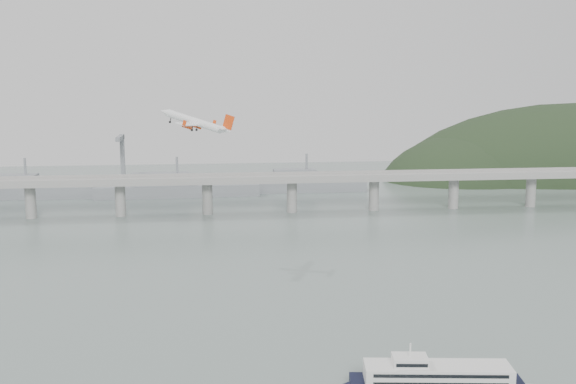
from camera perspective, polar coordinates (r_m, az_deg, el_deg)
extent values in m
plane|color=slate|center=(208.64, 1.87, -12.26)|extent=(900.00, 900.00, 0.00)
cube|color=gray|center=(396.95, -2.53, 1.07)|extent=(800.00, 22.00, 2.20)
cube|color=gray|center=(386.30, -2.41, 1.14)|extent=(800.00, 0.60, 1.80)
cube|color=gray|center=(407.04, -2.65, 1.55)|extent=(800.00, 0.60, 1.80)
cylinder|color=gray|center=(409.82, -20.96, -0.77)|extent=(6.00, 6.00, 21.00)
cylinder|color=gray|center=(400.57, -14.01, -0.65)|extent=(6.00, 6.00, 21.00)
cylinder|color=gray|center=(397.44, -6.84, -0.51)|extent=(6.00, 6.00, 21.00)
cylinder|color=gray|center=(400.58, 0.33, -0.37)|extent=(6.00, 6.00, 21.00)
cylinder|color=gray|center=(409.84, 7.28, -0.23)|extent=(6.00, 6.00, 21.00)
cylinder|color=gray|center=(424.83, 13.83, -0.09)|extent=(6.00, 6.00, 21.00)
cylinder|color=gray|center=(444.95, 19.87, 0.04)|extent=(6.00, 6.00, 21.00)
ellipsoid|color=black|center=(609.26, 22.66, -0.38)|extent=(320.00, 150.00, 156.00)
ellipsoid|color=black|center=(558.37, 14.70, -0.17)|extent=(140.00, 110.00, 96.00)
cube|color=slate|center=(482.56, -21.25, -0.02)|extent=(95.67, 20.15, 8.00)
cube|color=slate|center=(483.87, -22.39, 0.90)|extent=(33.90, 15.02, 8.00)
cylinder|color=slate|center=(480.41, -21.36, 1.87)|extent=(1.60, 1.60, 14.00)
cube|color=slate|center=(462.90, -9.33, 0.12)|extent=(110.55, 21.43, 8.00)
cube|color=slate|center=(462.32, -10.72, 1.08)|extent=(39.01, 16.73, 8.00)
cylinder|color=slate|center=(460.67, -9.38, 2.09)|extent=(1.60, 1.60, 14.00)
cube|color=slate|center=(477.52, 1.57, 0.52)|extent=(85.00, 13.60, 8.00)
cube|color=slate|center=(475.19, 0.56, 1.46)|extent=(29.75, 11.90, 8.00)
cylinder|color=slate|center=(475.35, 1.58, 2.43)|extent=(1.60, 1.60, 14.00)
cube|color=slate|center=(498.60, -13.82, 2.48)|extent=(3.00, 3.00, 40.00)
cube|color=slate|center=(486.99, -14.04, 4.45)|extent=(3.00, 28.00, 3.00)
cube|color=silver|center=(176.06, 12.54, -14.74)|extent=(36.83, 13.41, 4.29)
cube|color=black|center=(171.74, 12.85, -14.98)|extent=(32.28, 4.59, 0.86)
cube|color=black|center=(179.50, 12.27, -13.86)|extent=(32.28, 4.59, 0.86)
cube|color=black|center=(180.31, 12.24, -14.47)|extent=(32.28, 4.59, 0.86)
cube|color=silver|center=(173.55, 10.29, -13.86)|extent=(9.31, 7.12, 2.23)
cube|color=black|center=(170.79, 10.46, -14.26)|extent=(7.65, 1.16, 0.86)
cylinder|color=silver|center=(172.50, 10.32, -13.02)|extent=(0.48, 0.48, 3.43)
cylinder|color=white|center=(290.65, -7.93, 5.95)|extent=(24.06, 14.59, 10.03)
cone|color=white|center=(296.72, -10.41, 6.70)|extent=(5.41, 4.89, 4.18)
cone|color=white|center=(284.99, -5.25, 5.21)|extent=(6.08, 5.00, 4.42)
cube|color=white|center=(290.41, -7.82, 5.72)|extent=(16.41, 30.14, 3.09)
cube|color=white|center=(285.23, -5.38, 5.38)|extent=(6.97, 11.16, 1.55)
cube|color=#E23E0F|center=(284.57, -5.06, 5.91)|extent=(5.29, 2.29, 6.80)
cylinder|color=#E23E0F|center=(295.66, -7.71, 5.57)|extent=(4.73, 3.79, 3.07)
cylinder|color=black|center=(296.41, -8.03, 5.67)|extent=(1.66, 2.19, 2.11)
cube|color=white|center=(295.55, -7.66, 5.74)|extent=(2.38, 1.18, 1.67)
cylinder|color=#E23E0F|center=(286.57, -8.53, 5.54)|extent=(4.73, 3.79, 3.07)
cylinder|color=black|center=(287.34, -8.87, 5.64)|extent=(1.66, 2.19, 2.11)
cube|color=white|center=(286.45, -8.49, 5.72)|extent=(2.38, 1.18, 1.67)
cylinder|color=black|center=(292.77, -7.70, 5.42)|extent=(1.00, 0.57, 2.20)
cylinder|color=black|center=(292.90, -7.75, 5.23)|extent=(1.29, 0.79, 1.25)
cylinder|color=black|center=(288.46, -8.09, 5.41)|extent=(1.00, 0.57, 2.20)
cylinder|color=black|center=(288.60, -8.14, 5.21)|extent=(1.29, 0.79, 1.25)
cylinder|color=black|center=(295.46, -9.92, 6.04)|extent=(1.00, 0.57, 2.20)
cylinder|color=black|center=(295.59, -9.96, 5.86)|extent=(1.29, 0.79, 1.25)
cube|color=#E23E0F|center=(303.75, -6.25, 5.87)|extent=(1.93, 0.88, 2.50)
cube|color=#E23E0F|center=(275.51, -8.76, 5.79)|extent=(1.93, 0.88, 2.50)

